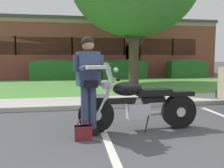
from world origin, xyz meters
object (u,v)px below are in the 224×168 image
at_px(rider_person, 89,77).
at_px(hedge_left, 54,69).
at_px(motorcycle, 143,104).
at_px(brick_building, 70,50).
at_px(handbag, 83,131).
at_px(hedge_center_right, 187,68).
at_px(hedge_center_left, 124,69).

bearing_deg(rider_person, hedge_left, 95.07).
relative_size(motorcycle, rider_person, 1.32).
distance_m(rider_person, hedge_left, 10.99).
height_order(rider_person, hedge_left, rider_person).
distance_m(motorcycle, brick_building, 16.65).
height_order(motorcycle, rider_person, rider_person).
distance_m(rider_person, handbag, 0.91).
bearing_deg(brick_building, hedge_center_right, -38.02).
distance_m(hedge_left, brick_building, 5.99).
bearing_deg(hedge_center_right, rider_person, -124.28).
relative_size(hedge_left, brick_building, 0.14).
bearing_deg(rider_person, motorcycle, 6.99).
bearing_deg(brick_building, handbag, -90.81).
height_order(rider_person, handbag, rider_person).
bearing_deg(handbag, motorcycle, 19.34).
bearing_deg(motorcycle, hedge_left, 100.40).
relative_size(handbag, hedge_center_right, 0.14).
distance_m(rider_person, hedge_center_left, 11.42).
height_order(hedge_center_left, hedge_center_right, same).
bearing_deg(motorcycle, rider_person, -173.01).
distance_m(rider_person, brick_building, 16.71).
bearing_deg(brick_building, motorcycle, -86.89).
height_order(handbag, hedge_center_right, hedge_center_right).
relative_size(hedge_center_right, brick_building, 0.12).
height_order(rider_person, hedge_center_right, rider_person).
bearing_deg(hedge_left, brick_building, 79.29).
height_order(motorcycle, hedge_left, motorcycle).
distance_m(hedge_left, hedge_center_right, 8.43).
bearing_deg(rider_person, hedge_center_right, 55.72).
height_order(hedge_center_left, brick_building, brick_building).
distance_m(motorcycle, handbag, 1.26).
bearing_deg(hedge_center_left, motorcycle, -101.64).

